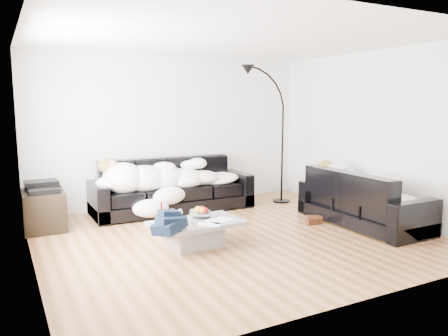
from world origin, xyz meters
name	(u,v)px	position (x,y,z in m)	size (l,w,h in m)	color
ground	(234,236)	(0.00, 0.00, 0.00)	(5.00, 5.00, 0.00)	brown
wall_back	(173,131)	(0.00, 2.25, 1.30)	(5.00, 0.02, 2.60)	silver
wall_left	(27,150)	(-2.50, 0.00, 1.30)	(0.02, 4.50, 2.60)	silver
wall_right	(373,135)	(2.50, 0.00, 1.30)	(0.02, 4.50, 2.60)	silver
ceiling	(235,39)	(0.00, 0.00, 2.60)	(5.00, 5.00, 0.00)	white
sofa_back	(173,185)	(-0.22, 1.73, 0.43)	(2.65, 0.92, 0.87)	black
sofa_right	(363,198)	(1.99, -0.35, 0.41)	(2.01, 0.86, 0.81)	black
sleeper_back	(174,173)	(-0.22, 1.68, 0.64)	(2.24, 0.77, 0.45)	white
sleeper_right	(364,183)	(1.99, -0.35, 0.63)	(1.72, 0.73, 0.42)	white
teal_cushion	(332,171)	(1.93, 0.27, 0.72)	(0.36, 0.30, 0.20)	#0E6860
coffee_table	(197,234)	(-0.63, -0.16, 0.17)	(1.13, 0.66, 0.33)	#939699
fruit_bowl	(201,212)	(-0.50, -0.02, 0.40)	(0.24, 0.24, 0.15)	white
wine_glass_a	(180,215)	(-0.80, -0.06, 0.41)	(0.07, 0.07, 0.15)	white
wine_glass_b	(173,216)	(-0.93, -0.11, 0.42)	(0.08, 0.08, 0.18)	white
wine_glass_c	(192,216)	(-0.70, -0.21, 0.42)	(0.07, 0.07, 0.18)	white
candle_left	(161,212)	(-1.02, 0.05, 0.45)	(0.04, 0.04, 0.24)	maroon
candle_right	(162,211)	(-1.00, 0.06, 0.45)	(0.04, 0.04, 0.24)	maroon
newspaper_a	(219,220)	(-0.36, -0.26, 0.34)	(0.32, 0.25, 0.01)	silver
newspaper_b	(209,224)	(-0.56, -0.38, 0.34)	(0.28, 0.20, 0.01)	silver
navy_jacket	(170,215)	(-1.06, -0.37, 0.51)	(0.38, 0.32, 0.19)	black
shoes	(315,220)	(1.41, 0.04, 0.04)	(0.39, 0.28, 0.09)	#472311
av_cabinet	(44,210)	(-2.24, 1.59, 0.28)	(0.56, 0.81, 0.56)	black
stereo	(42,186)	(-2.24, 1.59, 0.62)	(0.44, 0.34, 0.13)	black
floor_lamp	(282,144)	(1.78, 1.44, 1.07)	(0.78, 0.31, 2.14)	black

